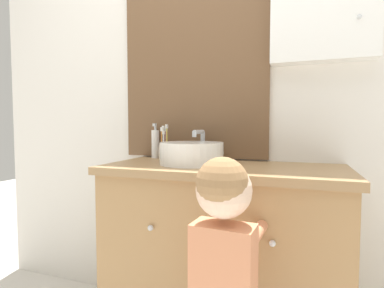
% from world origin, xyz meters
% --- Properties ---
extents(wall_back, '(3.20, 0.18, 2.50)m').
position_xyz_m(wall_back, '(0.01, 0.62, 1.28)').
color(wall_back, silver).
rests_on(wall_back, ground_plane).
extents(vanity_counter, '(1.10, 0.51, 0.87)m').
position_xyz_m(vanity_counter, '(0.00, 0.35, 0.44)').
color(vanity_counter, '#A37A4C').
rests_on(vanity_counter, ground_plane).
extents(sink_basin, '(0.30, 0.36, 0.16)m').
position_xyz_m(sink_basin, '(-0.15, 0.35, 0.92)').
color(sink_basin, white).
rests_on(sink_basin, vanity_counter).
extents(toothbrush_holder, '(0.07, 0.07, 0.19)m').
position_xyz_m(toothbrush_holder, '(-0.36, 0.50, 0.92)').
color(toothbrush_holder, beige).
rests_on(toothbrush_holder, vanity_counter).
extents(soap_dispenser, '(0.04, 0.04, 0.20)m').
position_xyz_m(soap_dispenser, '(-0.44, 0.55, 0.95)').
color(soap_dispenser, white).
rests_on(soap_dispenser, vanity_counter).
extents(child_figure, '(0.22, 0.45, 0.96)m').
position_xyz_m(child_figure, '(0.12, -0.12, 0.60)').
color(child_figure, slate).
rests_on(child_figure, ground_plane).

